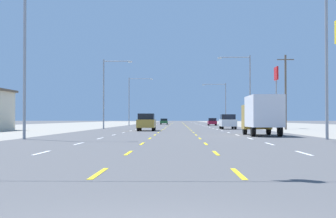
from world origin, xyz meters
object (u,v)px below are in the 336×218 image
suv_far_right_mid (228,121)px  streetlight_left_row_1 (107,89)px  suv_inner_left_near (146,122)px  streetlight_right_row_0 (319,44)px  streetlight_left_row_0 (29,48)px  streetlight_right_row_2 (223,100)px  streetlight_right_row_1 (247,86)px  pole_sign_right_row_2 (276,81)px  sedan_inner_left_far (164,121)px  hatchback_far_right_midfar (212,122)px  streetlight_left_row_2 (132,97)px  box_truck_far_right_nearest (262,113)px

suv_far_right_mid → streetlight_left_row_1: streetlight_left_row_1 is taller
suv_inner_left_near → streetlight_right_row_0: 27.85m
streetlight_left_row_0 → streetlight_right_row_2: (19.38, 71.47, -0.91)m
streetlight_left_row_1 → streetlight_right_row_1: 19.43m
pole_sign_right_row_2 → streetlight_right_row_1: streetlight_right_row_1 is taller
suv_far_right_mid → streetlight_right_row_2: bearing=85.9°
streetlight_left_row_0 → streetlight_left_row_1: (0.08, 35.73, -0.61)m
suv_far_right_mid → pole_sign_right_row_2: bearing=39.3°
suv_inner_left_near → sedan_inner_left_far: suv_inner_left_near is taller
hatchback_far_right_midfar → suv_inner_left_near: bearing=-103.1°
streetlight_left_row_0 → streetlight_left_row_1: 35.74m
streetlight_left_row_0 → streetlight_left_row_2: bearing=89.8°
pole_sign_right_row_2 → suv_far_right_mid: bearing=-140.7°
hatchback_far_right_midfar → streetlight_left_row_2: 17.66m
pole_sign_right_row_2 → streetlight_right_row_1: bearing=-138.5°
hatchback_far_right_midfar → streetlight_left_row_1: size_ratio=0.40×
streetlight_left_row_1 → pole_sign_right_row_2: bearing=10.1°
box_truck_far_right_nearest → streetlight_left_row_1: 33.14m
sedan_inner_left_far → suv_far_right_mid: bearing=-79.5°
suv_inner_left_near → suv_far_right_mid: same height
box_truck_far_right_nearest → streetlight_left_row_1: (-16.81, 28.31, 3.75)m
hatchback_far_right_midfar → streetlight_left_row_1: (-16.93, -33.80, 4.81)m
hatchback_far_right_midfar → streetlight_left_row_2: (-16.78, 1.94, 5.15)m
streetlight_right_row_1 → streetlight_left_row_0: bearing=-118.6°
suv_inner_left_near → streetlight_right_row_1: streetlight_right_row_1 is taller
suv_inner_left_near → streetlight_left_row_1: size_ratio=0.51×
streetlight_right_row_0 → streetlight_left_row_1: size_ratio=1.13×
streetlight_left_row_1 → streetlight_right_row_1: (19.43, -0.00, 0.32)m
suv_far_right_mid → sedan_inner_left_far: bearing=100.5°
hatchback_far_right_midfar → streetlight_left_row_0: size_ratio=0.36×
suv_inner_left_near → streetlight_left_row_2: size_ratio=0.49×
suv_far_right_mid → streetlight_right_row_1: 5.98m
suv_inner_left_near → hatchback_far_right_midfar: 46.73m
hatchback_far_right_midfar → streetlight_right_row_1: (2.50, -33.80, 5.13)m
suv_inner_left_near → streetlight_left_row_2: (-6.16, 47.45, 4.91)m
hatchback_far_right_midfar → streetlight_left_row_0: bearing=-103.8°
pole_sign_right_row_2 → streetlight_left_row_2: (-24.19, 31.38, -0.98)m
suv_far_right_mid → hatchback_far_right_midfar: 35.79m
streetlight_right_row_1 → suv_inner_left_near: bearing=-138.2°
streetlight_left_row_0 → streetlight_right_row_2: streetlight_left_row_0 is taller
hatchback_far_right_midfar → streetlight_right_row_2: (2.36, 1.94, 4.51)m
hatchback_far_right_midfar → pole_sign_right_row_2: bearing=-75.9°
box_truck_far_right_nearest → pole_sign_right_row_2: pole_sign_right_row_2 is taller
hatchback_far_right_midfar → streetlight_right_row_0: streetlight_right_row_0 is taller
sedan_inner_left_far → streetlight_left_row_0: 88.79m
streetlight_right_row_0 → streetlight_right_row_2: streetlight_right_row_0 is taller
sedan_inner_left_far → streetlight_left_row_1: bearing=-97.0°
sedan_inner_left_far → streetlight_right_row_1: streetlight_right_row_1 is taller
box_truck_far_right_nearest → suv_inner_left_near: bearing=122.3°
box_truck_far_right_nearest → streetlight_right_row_2: (2.48, 64.04, 3.46)m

